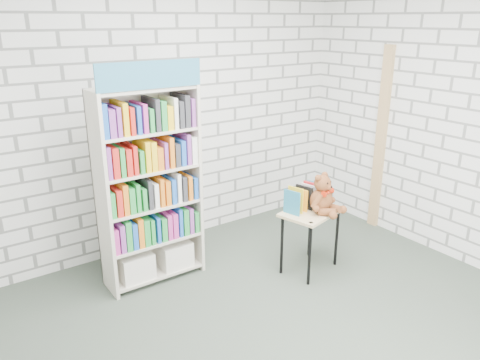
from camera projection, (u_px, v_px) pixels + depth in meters
ground at (282, 331)px, 3.73m from camera, size 4.50×4.50×0.00m
room_shell at (289, 110)px, 3.15m from camera, size 4.52×4.02×2.81m
bookshelf at (149, 186)px, 4.22m from camera, size 0.91×0.35×2.04m
display_table at (311, 219)px, 4.49m from camera, size 0.66×0.53×0.63m
table_books at (304, 196)px, 4.48m from camera, size 0.44×0.27×0.24m
teddy_bear at (323, 197)px, 4.38m from camera, size 0.34×0.34×0.38m
door_trim at (381, 140)px, 5.33m from camera, size 0.05×0.12×2.10m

